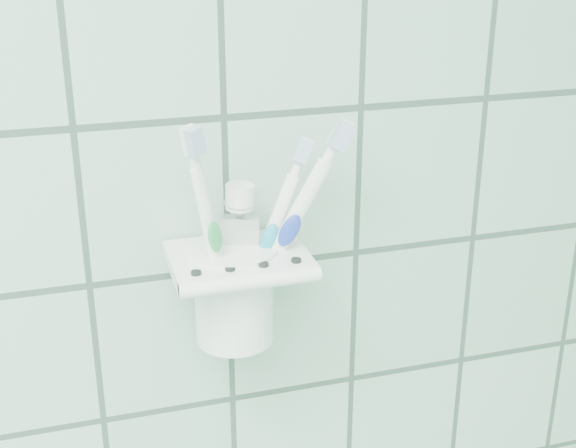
# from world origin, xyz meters

# --- Properties ---
(holder_bracket) EXTENTS (0.12, 0.10, 0.04)m
(holder_bracket) POSITION_xyz_m (0.64, 1.15, 1.28)
(holder_bracket) COLOR white
(holder_bracket) RESTS_ON wall_back
(cup) EXTENTS (0.08, 0.08, 0.09)m
(cup) POSITION_xyz_m (0.63, 1.16, 1.25)
(cup) COLOR white
(cup) RESTS_ON holder_bracket
(toothbrush_pink) EXTENTS (0.04, 0.03, 0.20)m
(toothbrush_pink) POSITION_xyz_m (0.63, 1.14, 1.31)
(toothbrush_pink) COLOR white
(toothbrush_pink) RESTS_ON cup
(toothbrush_blue) EXTENTS (0.08, 0.03, 0.19)m
(toothbrush_blue) POSITION_xyz_m (0.63, 1.14, 1.30)
(toothbrush_blue) COLOR white
(toothbrush_blue) RESTS_ON cup
(toothbrush_orange) EXTENTS (0.10, 0.02, 0.21)m
(toothbrush_orange) POSITION_xyz_m (0.63, 1.15, 1.32)
(toothbrush_orange) COLOR white
(toothbrush_orange) RESTS_ON cup
(toothpaste_tube) EXTENTS (0.04, 0.04, 0.14)m
(toothpaste_tube) POSITION_xyz_m (0.64, 1.17, 1.29)
(toothpaste_tube) COLOR silver
(toothpaste_tube) RESTS_ON cup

